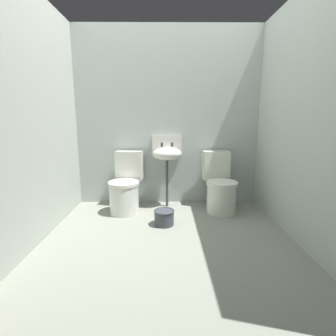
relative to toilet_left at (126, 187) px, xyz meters
name	(u,v)px	position (x,y,z in m)	size (l,w,h in m)	color
ground_plane	(168,246)	(0.56, -0.91, -0.36)	(2.97, 2.92, 0.08)	gray
wall_back	(167,118)	(0.56, 0.40, 0.91)	(2.97, 0.10, 2.46)	#A2ADA8
wall_left	(28,118)	(-0.77, -0.81, 0.91)	(0.10, 2.72, 2.46)	#A7AEA4
wall_right	(307,118)	(1.89, -0.81, 0.91)	(0.10, 2.72, 2.46)	#A5B3A7
toilet_left	(126,187)	(0.00, 0.00, 0.00)	(0.45, 0.63, 0.78)	silver
toilet_right	(220,187)	(1.26, 0.00, 0.00)	(0.43, 0.62, 0.78)	silver
sink	(167,153)	(0.55, 0.19, 0.43)	(0.42, 0.35, 0.99)	#383C44
bucket	(164,217)	(0.52, -0.48, -0.23)	(0.24, 0.24, 0.18)	#383C44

